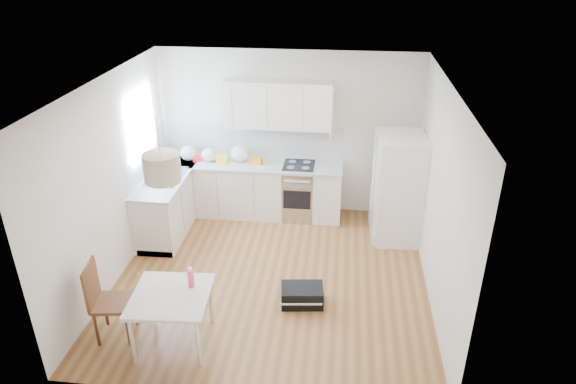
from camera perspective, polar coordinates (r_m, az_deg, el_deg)
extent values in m
plane|color=brown|center=(7.20, -1.81, -9.43)|extent=(4.20, 4.20, 0.00)
plane|color=white|center=(6.03, -2.18, 11.87)|extent=(4.20, 4.20, 0.00)
plane|color=white|center=(8.42, 0.08, 6.52)|extent=(4.20, 0.00, 4.20)
plane|color=white|center=(7.10, -19.01, 1.09)|extent=(0.00, 4.20, 4.20)
plane|color=white|center=(6.56, 16.50, -0.65)|extent=(0.00, 4.20, 4.20)
cube|color=#BFE0F9|center=(7.92, -16.03, 7.25)|extent=(0.02, 1.00, 1.00)
cube|color=silver|center=(8.59, -4.13, 0.26)|extent=(3.00, 0.60, 0.88)
cube|color=silver|center=(8.37, -12.98, -1.14)|extent=(0.60, 1.80, 0.88)
cube|color=#BBBEC1|center=(8.39, -4.23, 3.08)|extent=(3.02, 0.64, 0.04)
cube|color=#BBBEC1|center=(8.17, -13.30, 1.73)|extent=(0.64, 1.82, 0.04)
cube|color=white|center=(8.55, -3.95, 5.76)|extent=(3.00, 0.01, 0.58)
cube|color=white|center=(8.15, -15.48, 3.79)|extent=(0.01, 1.80, 0.58)
cube|color=silver|center=(8.12, -1.11, 9.67)|extent=(1.70, 0.32, 0.75)
cube|color=beige|center=(5.93, -12.92, -11.22)|extent=(0.90, 0.90, 0.04)
cylinder|color=silver|center=(5.99, -16.92, -15.57)|extent=(0.04, 0.04, 0.63)
cylinder|color=silver|center=(5.80, -9.95, -16.26)|extent=(0.04, 0.04, 0.63)
cylinder|color=silver|center=(6.50, -14.91, -11.43)|extent=(0.04, 0.04, 0.63)
cylinder|color=silver|center=(6.33, -8.57, -11.90)|extent=(0.04, 0.04, 0.63)
cylinder|color=#E63F69|center=(5.93, -10.76, -9.24)|extent=(0.09, 0.09, 0.25)
cube|color=black|center=(6.67, 1.59, -11.39)|extent=(0.57, 0.41, 0.24)
cylinder|color=beige|center=(5.20, -13.83, 2.63)|extent=(0.46, 0.46, 0.29)
ellipsoid|color=white|center=(8.59, -11.03, 4.24)|extent=(0.28, 0.23, 0.25)
ellipsoid|color=white|center=(8.50, -8.77, 4.09)|extent=(0.24, 0.21, 0.22)
ellipsoid|color=white|center=(8.43, -5.35, 4.27)|extent=(0.30, 0.25, 0.27)
ellipsoid|color=white|center=(8.27, -13.15, 2.98)|extent=(0.22, 0.19, 0.20)
ellipsoid|color=white|center=(7.98, -13.59, 2.08)|extent=(0.23, 0.20, 0.21)
cube|color=orange|center=(8.32, -3.47, 3.47)|extent=(0.18, 0.13, 0.11)
cube|color=yellow|center=(8.45, -7.34, 3.67)|extent=(0.18, 0.11, 0.12)
cube|color=red|center=(8.57, -10.00, 3.83)|extent=(0.20, 0.17, 0.12)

